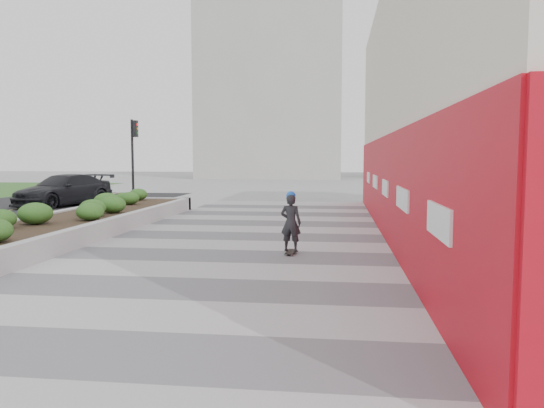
{
  "coord_description": "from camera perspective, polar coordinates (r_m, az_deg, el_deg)",
  "views": [
    {
      "loc": [
        2.57,
        -7.32,
        2.35
      ],
      "look_at": [
        0.83,
        6.92,
        1.1
      ],
      "focal_mm": 35.0,
      "sensor_mm": 36.0,
      "label": 1
    }
  ],
  "objects": [
    {
      "name": "ground",
      "position": [
        8.1,
        -12.09,
        -12.01
      ],
      "size": [
        160.0,
        160.0,
        0.0
      ],
      "primitive_type": "plane",
      "color": "gray",
      "rests_on": "ground"
    },
    {
      "name": "walkway",
      "position": [
        10.89,
        -6.9,
        -7.5
      ],
      "size": [
        8.0,
        36.0,
        0.01
      ],
      "primitive_type": "cube",
      "color": "#A8A8AD",
      "rests_on": "ground"
    },
    {
      "name": "skateboarder",
      "position": [
        12.9,
        2.04,
        -1.99
      ],
      "size": [
        0.57,
        0.73,
        1.55
      ],
      "rotation": [
        0.0,
        0.0,
        -0.06
      ],
      "color": "beige",
      "rests_on": "ground"
    },
    {
      "name": "distant_bldg_north_r",
      "position": [
        69.13,
        17.71,
        12.79
      ],
      "size": [
        14.0,
        10.0,
        24.0
      ],
      "primitive_type": "cube",
      "color": "#ADAAA3",
      "rests_on": "ground"
    },
    {
      "name": "traffic_signal_near",
      "position": [
        26.68,
        -14.65,
        5.71
      ],
      "size": [
        0.33,
        0.28,
        4.2
      ],
      "color": "black",
      "rests_on": "ground"
    },
    {
      "name": "distant_bldg_north_l",
      "position": [
        63.24,
        0.04,
        11.94
      ],
      "size": [
        16.0,
        12.0,
        20.0
      ],
      "primitive_type": "cube",
      "color": "#ADAAA3",
      "rests_on": "ground"
    },
    {
      "name": "planter",
      "position": [
        16.55,
        -22.29,
        -2.09
      ],
      "size": [
        3.0,
        18.0,
        0.9
      ],
      "color": "#9E9EA0",
      "rests_on": "ground"
    },
    {
      "name": "manhole_cover",
      "position": [
        10.78,
        -4.3,
        -7.61
      ],
      "size": [
        0.44,
        0.44,
        0.01
      ],
      "primitive_type": "cylinder",
      "color": "#595654",
      "rests_on": "ground"
    },
    {
      "name": "car_dark",
      "position": [
        27.93,
        -21.52,
        1.4
      ],
      "size": [
        3.67,
        5.71,
        1.54
      ],
      "primitive_type": "imported",
      "rotation": [
        0.0,
        0.0,
        -0.31
      ],
      "color": "black",
      "rests_on": "ground"
    },
    {
      "name": "building",
      "position": [
        16.96,
        22.37,
        10.12
      ],
      "size": [
        6.04,
        24.08,
        8.0
      ],
      "color": "silver",
      "rests_on": "ground"
    }
  ]
}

